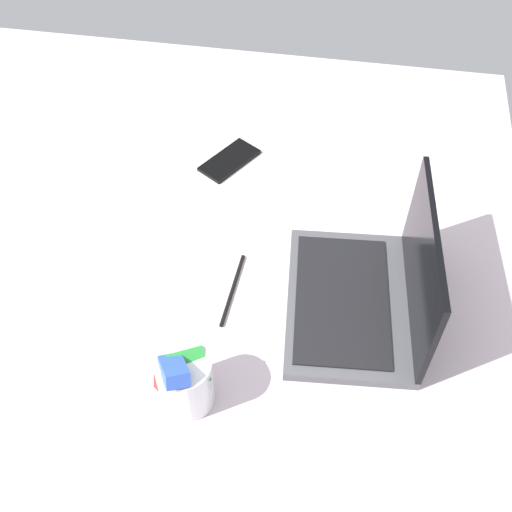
# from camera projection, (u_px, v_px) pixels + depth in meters

# --- Properties ---
(bed_mattress) EXTENTS (1.80, 1.40, 0.18)m
(bed_mattress) POSITION_uv_depth(u_px,v_px,m) (158.00, 347.00, 1.21)
(bed_mattress) COLOR silver
(bed_mattress) RESTS_ON ground
(laptop) EXTENTS (0.35, 0.26, 0.23)m
(laptop) POSITION_uv_depth(u_px,v_px,m) (369.00, 293.00, 1.13)
(laptop) COLOR #4C4C51
(laptop) RESTS_ON bed_mattress
(snack_cup) EXTENTS (0.10, 0.10, 0.14)m
(snack_cup) POSITION_uv_depth(u_px,v_px,m) (185.00, 380.00, 1.00)
(snack_cup) COLOR silver
(snack_cup) RESTS_ON bed_mattress
(cell_phone) EXTENTS (0.15, 0.13, 0.01)m
(cell_phone) POSITION_uv_depth(u_px,v_px,m) (229.00, 160.00, 1.41)
(cell_phone) COLOR black
(cell_phone) RESTS_ON bed_mattress
(charger_cable) EXTENTS (0.17, 0.02, 0.01)m
(charger_cable) POSITION_uv_depth(u_px,v_px,m) (233.00, 290.00, 1.18)
(charger_cable) COLOR black
(charger_cable) RESTS_ON bed_mattress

